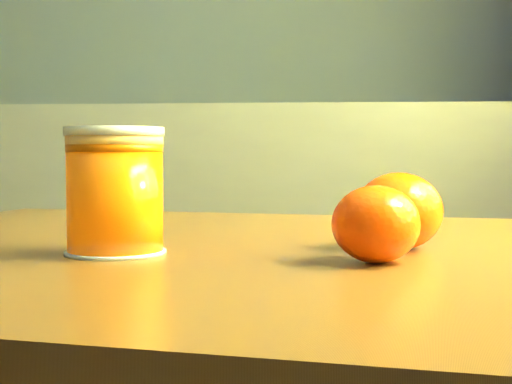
{
  "coord_description": "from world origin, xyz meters",
  "views": [
    {
      "loc": [
        1.06,
        -0.62,
        0.77
      ],
      "look_at": [
        1.01,
        -0.06,
        0.74
      ],
      "focal_mm": 50.0,
      "sensor_mm": 36.0,
      "label": 1
    }
  ],
  "objects": [
    {
      "name": "orange_front",
      "position": [
        1.1,
        -0.1,
        0.72
      ],
      "size": [
        0.07,
        0.07,
        0.06
      ],
      "primitive_type": "ellipsoid",
      "rotation": [
        0.0,
        0.0,
        0.13
      ],
      "color": "#FF4605",
      "rests_on": "table"
    },
    {
      "name": "table",
      "position": [
        1.04,
        -0.02,
        0.61
      ],
      "size": [
        1.02,
        0.79,
        0.69
      ],
      "rotation": [
        0.0,
        0.0,
        -0.17
      ],
      "color": "brown",
      "rests_on": "ground"
    },
    {
      "name": "juice_glass",
      "position": [
        0.9,
        -0.07,
        0.74
      ],
      "size": [
        0.08,
        0.08,
        0.1
      ],
      "rotation": [
        0.0,
        0.0,
        -0.03
      ],
      "color": "#F56204",
      "rests_on": "table"
    },
    {
      "name": "orange_back",
      "position": [
        1.13,
        -0.03,
        0.73
      ],
      "size": [
        0.07,
        0.07,
        0.06
      ],
      "primitive_type": "ellipsoid",
      "rotation": [
        0.0,
        0.0,
        -0.04
      ],
      "color": "#FF4605",
      "rests_on": "table"
    }
  ]
}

